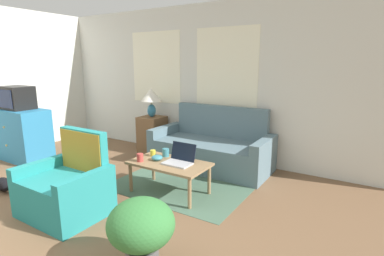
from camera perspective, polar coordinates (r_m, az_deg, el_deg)
The scene contains 16 objects.
wall_back at distance 5.33m, azimuth 0.24°, elevation 8.76°, with size 6.81×0.06×2.60m.
rug at distance 4.39m, azimuth 0.08°, elevation -9.57°, with size 1.80×1.87×0.01m.
couch at distance 4.82m, azimuth 3.89°, elevation -4.09°, with size 1.89×0.85×0.95m.
armchair at distance 3.64m, azimuth -22.48°, elevation -10.71°, with size 0.88×0.70×0.91m.
tv_dresser at distance 5.89m, azimuth -29.75°, elevation -1.07°, with size 1.07×0.54×0.88m.
television at distance 5.79m, azimuth -30.44°, elevation 5.00°, with size 0.54×0.38×0.38m.
side_table at distance 5.62m, azimuth -7.57°, elevation -1.20°, with size 0.43×0.43×0.67m.
table_lamp at distance 5.50m, azimuth -7.77°, elevation 5.86°, with size 0.37×0.37×0.52m.
coffee_table at distance 3.83m, azimuth -4.35°, elevation -7.19°, with size 1.00×0.57×0.41m.
laptop at distance 3.76m, azimuth -2.39°, elevation -5.92°, with size 0.35×0.29×0.24m.
cup_navy at distance 3.88m, azimuth -9.87°, elevation -5.57°, with size 0.08×0.08×0.10m.
cup_yellow at distance 4.08m, azimuth -7.45°, elevation -4.74°, with size 0.07×0.07×0.08m.
cup_white at distance 4.03m, azimuth -5.04°, elevation -4.68°, with size 0.09×0.09×0.11m.
snack_bowl at distance 3.90m, azimuth -6.67°, elevation -5.64°, with size 0.14×0.14×0.07m.
potted_plant at distance 2.50m, azimuth -9.65°, elevation -18.30°, with size 0.54×0.54×0.61m.
cat_black at distance 4.67m, azimuth -32.19°, elevation -9.07°, with size 0.60×0.24×0.19m.
Camera 1 is at (2.79, -0.80, 1.65)m, focal length 28.00 mm.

